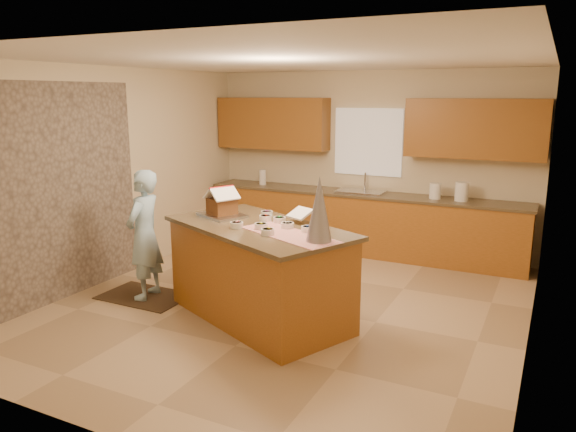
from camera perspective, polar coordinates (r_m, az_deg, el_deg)
The scene contains 28 objects.
floor at distance 6.32m, azimuth 0.01°, elevation -9.32°, with size 5.50×5.50×0.00m, color tan.
ceiling at distance 5.88m, azimuth 0.01°, elevation 15.90°, with size 5.50×5.50×0.00m, color silver.
wall_back at distance 8.48m, azimuth 8.34°, elevation 5.61°, with size 5.50×5.50×0.00m, color beige.
wall_front at distance 3.76m, azimuth -19.04°, elevation -3.70°, with size 5.50×5.50×0.00m, color beige.
wall_left at distance 7.40m, azimuth -17.65°, elevation 4.14°, with size 5.50×5.50×0.00m, color beige.
wall_right at distance 5.35m, azimuth 24.73°, elevation 0.55°, with size 5.50×5.50×0.00m, color beige.
stone_accent at distance 6.86m, azimuth -22.09°, elevation 2.34°, with size 2.50×2.50×0.00m, color gray.
window_curtain at distance 8.42m, azimuth 8.34°, elevation 7.61°, with size 1.05×0.03×1.00m, color white.
back_counter_base at distance 8.36m, azimuth 7.50°, elevation -0.81°, with size 4.80×0.60×0.88m, color #9B5720.
back_counter_top at distance 8.27m, azimuth 7.59°, elevation 2.29°, with size 4.85×0.63×0.04m, color brown.
upper_cabinet_left at distance 8.88m, azimuth -1.60°, elevation 9.60°, with size 1.85×0.35×0.80m, color brown.
upper_cabinet_right at distance 7.91m, azimuth 18.89°, elevation 8.58°, with size 1.85×0.35×0.80m, color brown.
sink at distance 8.27m, azimuth 7.58°, elevation 2.23°, with size 0.70×0.45×0.12m, color silver.
faucet at distance 8.41m, azimuth 8.02°, elevation 3.56°, with size 0.03×0.03×0.28m, color silver.
island_base at distance 5.85m, azimuth -3.01°, elevation -6.07°, with size 2.00×1.00×0.98m, color #9B5720.
island_top at distance 5.71m, azimuth -3.07°, elevation -1.21°, with size 2.09×1.09×0.04m, color brown.
table_runner at distance 5.32m, azimuth 0.12°, elevation -1.93°, with size 1.11×0.40×0.01m, color #B1130C.
baking_tray at distance 6.17m, azimuth -6.85°, elevation 0.09°, with size 0.51×0.38×0.03m, color silver.
cookbook at distance 5.81m, azimuth 1.25°, elevation 0.29°, with size 0.24×0.02×0.20m, color white.
tinsel_tree at distance 5.02m, azimuth 3.27°, elevation 0.70°, with size 0.24×0.24×0.61m, color #AFB0BB.
rug at distance 6.81m, azimuth -14.66°, elevation -8.05°, with size 1.02×0.67×0.01m, color black.
boy at distance 6.56m, azimuth -14.70°, elevation -1.89°, with size 0.55×0.36×1.51m, color #9FC9E2.
canister_a at distance 7.97m, azimuth 15.05°, elevation 2.54°, with size 0.16×0.16×0.22m, color white.
canister_b at distance 7.90m, azimuth 17.60°, elevation 2.45°, with size 0.18×0.18×0.26m, color white.
canister_c at distance 7.90m, azimuth 17.74°, elevation 2.22°, with size 0.14×0.14×0.20m, color white.
paper_towel at distance 8.92m, azimuth -2.66°, elevation 4.05°, with size 0.11×0.11×0.24m, color white.
gingerbread_house at distance 6.14m, azimuth -6.88°, elevation 1.28°, with size 0.41×0.41×0.31m.
candy_bowls at distance 5.66m, azimuth -1.74°, elevation -0.78°, with size 0.86×0.85×0.06m.
Camera 1 is at (2.61, -5.26, 2.36)m, focal length 34.21 mm.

